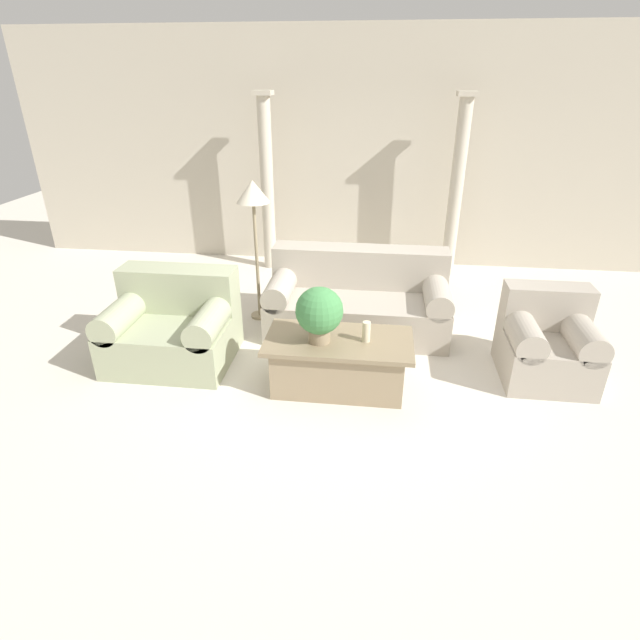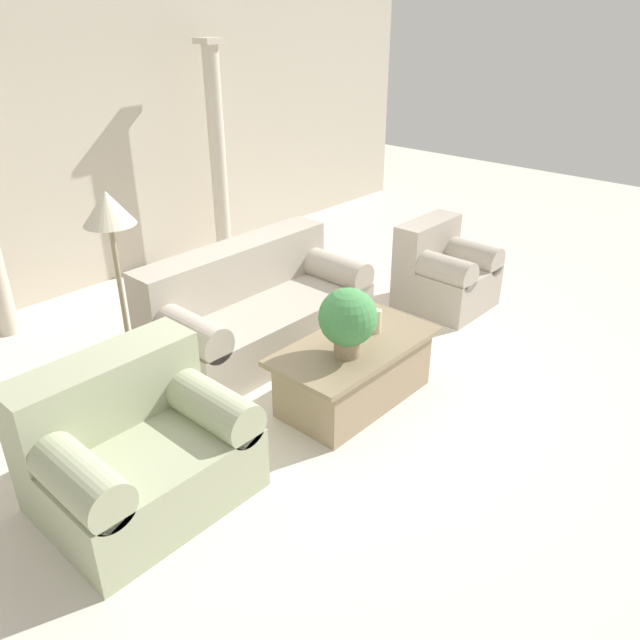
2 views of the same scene
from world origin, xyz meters
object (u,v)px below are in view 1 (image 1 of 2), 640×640
object	(u,v)px
loveseat	(174,324)
coffee_table	(338,362)
floor_lamp	(253,201)
armchair	(547,341)
potted_plant	(319,312)
sofa_long	(358,299)

from	to	relation	value
loveseat	coffee_table	size ratio (longest dim) A/B	0.89
floor_lamp	armchair	bearing A→B (deg)	-17.08
coffee_table	loveseat	bearing A→B (deg)	168.77
coffee_table	potted_plant	world-z (taller)	potted_plant
potted_plant	armchair	xyz separation A→B (m)	(2.08, 0.49, -0.41)
sofa_long	loveseat	bearing A→B (deg)	-153.82
floor_lamp	loveseat	bearing A→B (deg)	-121.54
sofa_long	loveseat	size ratio (longest dim) A/B	1.67
sofa_long	loveseat	xyz separation A→B (m)	(-1.78, -0.88, 0.01)
sofa_long	loveseat	distance (m)	1.99
sofa_long	floor_lamp	bearing A→B (deg)	173.22
coffee_table	armchair	size ratio (longest dim) A/B	1.57
coffee_table	floor_lamp	xyz separation A→B (m)	(-1.05, 1.35, 1.13)
sofa_long	potted_plant	xyz separation A→B (m)	(-0.27, -1.27, 0.42)
loveseat	armchair	world-z (taller)	loveseat
sofa_long	loveseat	world-z (taller)	same
loveseat	armchair	size ratio (longest dim) A/B	1.40
loveseat	sofa_long	bearing A→B (deg)	26.18
floor_lamp	sofa_long	bearing A→B (deg)	-6.78
coffee_table	floor_lamp	distance (m)	2.05
potted_plant	sofa_long	bearing A→B (deg)	77.87
sofa_long	armchair	size ratio (longest dim) A/B	2.34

